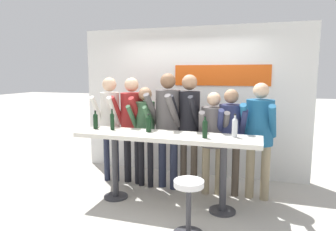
# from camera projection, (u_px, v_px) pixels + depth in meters

# --- Properties ---
(ground_plane) EXTENTS (40.00, 40.00, 0.00)m
(ground_plane) POSITION_uv_depth(u_px,v_px,m) (166.00, 204.00, 4.29)
(ground_plane) COLOR #B2ADA3
(back_wall) EXTENTS (4.18, 0.12, 2.68)m
(back_wall) POSITION_uv_depth(u_px,v_px,m) (191.00, 101.00, 5.50)
(back_wall) COLOR silver
(back_wall) RESTS_ON ground_plane
(tasting_table) EXTENTS (2.58, 0.60, 1.02)m
(tasting_table) POSITION_uv_depth(u_px,v_px,m) (166.00, 145.00, 4.17)
(tasting_table) COLOR silver
(tasting_table) RESTS_ON ground_plane
(bar_stool) EXTENTS (0.36, 0.36, 0.66)m
(bar_stool) POSITION_uv_depth(u_px,v_px,m) (189.00, 199.00, 3.40)
(bar_stool) COLOR #333338
(bar_stool) RESTS_ON ground_plane
(person_far_left) EXTENTS (0.39, 0.53, 1.79)m
(person_far_left) POSITION_uv_depth(u_px,v_px,m) (110.00, 117.00, 5.06)
(person_far_left) COLOR #23283D
(person_far_left) RESTS_ON ground_plane
(person_left) EXTENTS (0.48, 0.59, 1.79)m
(person_left) POSITION_uv_depth(u_px,v_px,m) (132.00, 119.00, 4.98)
(person_left) COLOR black
(person_left) RESTS_ON ground_plane
(person_center_left) EXTENTS (0.39, 0.51, 1.64)m
(person_center_left) POSITION_uv_depth(u_px,v_px,m) (145.00, 125.00, 4.82)
(person_center_left) COLOR black
(person_center_left) RESTS_ON ground_plane
(person_center) EXTENTS (0.54, 0.65, 1.86)m
(person_center) POSITION_uv_depth(u_px,v_px,m) (168.00, 118.00, 4.74)
(person_center) COLOR #23283D
(person_center) RESTS_ON ground_plane
(person_center_right) EXTENTS (0.45, 0.59, 1.84)m
(person_center_right) POSITION_uv_depth(u_px,v_px,m) (189.00, 118.00, 4.68)
(person_center_right) COLOR #473D33
(person_center_right) RESTS_ON ground_plane
(person_right) EXTENTS (0.50, 0.58, 1.58)m
(person_right) POSITION_uv_depth(u_px,v_px,m) (213.00, 132.00, 4.52)
(person_right) COLOR gray
(person_right) RESTS_ON ground_plane
(person_far_right) EXTENTS (0.47, 0.57, 1.63)m
(person_far_right) POSITION_uv_depth(u_px,v_px,m) (230.00, 131.00, 4.45)
(person_far_right) COLOR #473D33
(person_far_right) RESTS_ON ground_plane
(person_rightmost) EXTENTS (0.52, 0.61, 1.73)m
(person_rightmost) POSITION_uv_depth(u_px,v_px,m) (259.00, 129.00, 4.33)
(person_rightmost) COLOR gray
(person_rightmost) RESTS_ON ground_plane
(wine_bottle_0) EXTENTS (0.07, 0.07, 0.30)m
(wine_bottle_0) POSITION_uv_depth(u_px,v_px,m) (205.00, 128.00, 3.89)
(wine_bottle_0) COLOR black
(wine_bottle_0) RESTS_ON tasting_table
(wine_bottle_1) EXTENTS (0.06, 0.06, 0.31)m
(wine_bottle_1) POSITION_uv_depth(u_px,v_px,m) (112.00, 120.00, 4.45)
(wine_bottle_1) COLOR black
(wine_bottle_1) RESTS_ON tasting_table
(wine_bottle_2) EXTENTS (0.07, 0.07, 0.31)m
(wine_bottle_2) POSITION_uv_depth(u_px,v_px,m) (235.00, 127.00, 3.94)
(wine_bottle_2) COLOR #B7BCC1
(wine_bottle_2) RESTS_ON tasting_table
(wine_bottle_3) EXTENTS (0.07, 0.07, 0.28)m
(wine_bottle_3) POSITION_uv_depth(u_px,v_px,m) (95.00, 120.00, 4.53)
(wine_bottle_3) COLOR black
(wine_bottle_3) RESTS_ON tasting_table
(wine_bottle_4) EXTENTS (0.08, 0.08, 0.26)m
(wine_bottle_4) POSITION_uv_depth(u_px,v_px,m) (149.00, 123.00, 4.29)
(wine_bottle_4) COLOR black
(wine_bottle_4) RESTS_ON tasting_table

